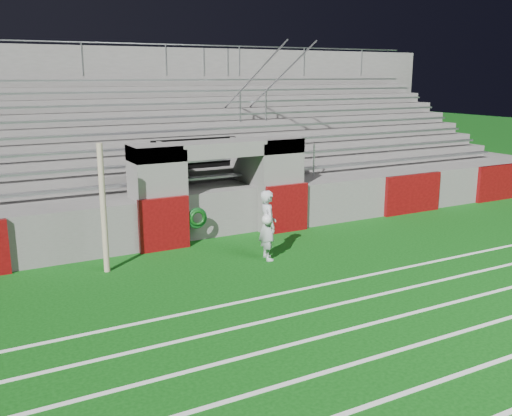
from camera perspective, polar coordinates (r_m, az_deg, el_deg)
ground at (r=12.83m, az=3.07°, el=-6.51°), size 90.00×90.00×0.00m
field_post at (r=12.95m, az=-15.02°, el=-0.07°), size 0.13×0.13×2.90m
field_markings at (r=9.32m, az=19.97°, el=-15.27°), size 28.00×8.09×0.01m
stadium_structure at (r=19.52m, az=-9.23°, el=4.70°), size 26.00×8.48×5.42m
goalkeeper_with_ball at (r=13.51m, az=1.19°, el=-1.70°), size 0.53×0.68×1.68m
hose_coil at (r=14.73m, az=-5.90°, el=-1.01°), size 0.56×0.14×0.56m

